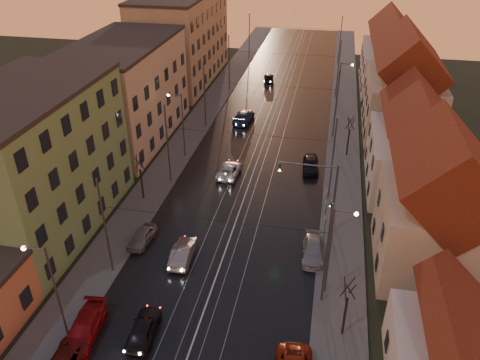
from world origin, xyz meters
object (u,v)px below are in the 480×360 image
Objects in this scene: driving_car_2 at (229,170)px; parked_left_3 at (142,237)px; parked_left_2 at (84,329)px; driving_car_3 at (244,117)px; parked_right_1 at (313,251)px; driving_car_1 at (183,252)px; traffic_light_mast at (324,189)px; driving_car_0 at (143,328)px; street_lamp_3 at (341,84)px; street_lamp_0 at (50,284)px; street_lamp_2 at (180,119)px; street_lamp_1 at (335,244)px; parked_right_2 at (311,165)px; driving_car_4 at (269,78)px.

driving_car_2 is 1.22× the size of parked_left_3.
driving_car_2 is 0.92× the size of parked_left_2.
driving_car_3 is 29.81m from parked_right_1.
traffic_light_mast is at bearing -153.83° from driving_car_1.
traffic_light_mast is at bearing -132.19° from driving_car_0.
street_lamp_3 is 1.79× the size of driving_car_1.
parked_left_3 is at bearing 72.24° from driving_car_2.
parked_right_1 is at bearing -92.71° from street_lamp_3.
driving_car_1 is 4.53m from parked_left_3.
traffic_light_mast is (17.10, 16.00, -0.29)m from street_lamp_0.
parked_left_3 is (1.50, -16.86, -4.24)m from street_lamp_2.
driving_car_0 is at bearing -78.32° from street_lamp_2.
street_lamp_3 is 44.89m from driving_car_0.
driving_car_2 is (-11.66, 16.61, -4.25)m from street_lamp_1.
parked_right_2 is (8.90, 2.91, 0.12)m from driving_car_2.
traffic_light_mast reaches higher than parked_right_1.
driving_car_1 is at bearing 82.05° from driving_car_4.
driving_car_0 is 0.78× the size of driving_car_3.
parked_right_2 reaches higher than driving_car_1.
street_lamp_2 is at bearing -138.69° from street_lamp_3.
driving_car_1 is 10.30m from parked_left_2.
driving_car_1 is 1.09× the size of driving_car_4.
parked_left_3 is (-16.70, 3.14, -4.24)m from street_lamp_1.
parked_right_1 is (10.91, 2.54, -0.09)m from driving_car_1.
driving_car_4 is 46.57m from parked_right_1.
street_lamp_3 is (0.00, 36.00, 0.00)m from street_lamp_1.
driving_car_4 is (6.25, 57.58, -4.19)m from street_lamp_0.
parked_left_3 and parked_right_1 have the same top height.
parked_left_2 is (-3.76, -39.43, -0.07)m from driving_car_3.
street_lamp_0 is 1.75× the size of driving_car_2.
street_lamp_1 is at bearing 169.29° from driving_car_1.
parked_left_3 is at bearing -162.68° from traffic_light_mast.
street_lamp_0 is 21.11m from parked_right_1.
driving_car_0 is at bearing 6.38° from parked_left_2.
traffic_light_mast is 1.45× the size of parked_left_2.
driving_car_2 is 15.17m from driving_car_3.
street_lamp_2 is at bearing 90.00° from street_lamp_0.
parked_left_2 is at bearing -85.65° from parked_left_3.
traffic_light_mast is at bearing 120.52° from driving_car_3.
parked_left_3 is at bearing -134.84° from parked_right_2.
driving_car_2 is 0.84× the size of driving_car_3.
parked_right_1 is at bearing -89.76° from parked_right_2.
street_lamp_1 is 1.95× the size of driving_car_4.
driving_car_4 is at bearing 102.57° from parked_right_2.
street_lamp_3 is at bearing 67.41° from parked_left_3.
driving_car_1 is 0.90× the size of parked_left_2.
parked_left_2 is (-16.70, -7.71, -4.16)m from street_lamp_1.
parked_left_2 reaches higher than driving_car_2.
street_lamp_0 is at bearing -174.45° from parked_left_2.
parked_left_3 is 0.85× the size of parked_right_2.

